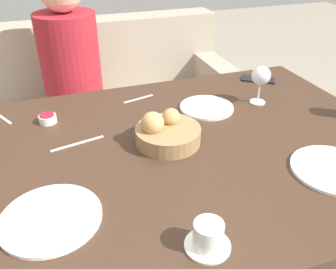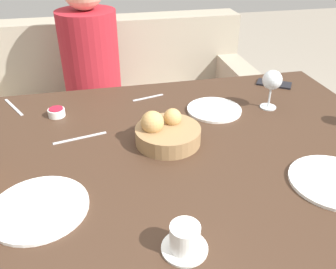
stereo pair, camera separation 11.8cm
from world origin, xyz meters
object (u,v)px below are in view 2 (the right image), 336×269
seated_person (95,96)px  spoon_coffee (149,97)px  knife_silver (14,107)px  couch (114,114)px  coffee_cup (185,239)px  bread_basket (166,132)px  cell_phone (274,84)px  plate_near_right (334,182)px  plate_far_center (214,110)px  fork_silver (80,138)px  wine_glass (272,81)px  plate_near_left (39,208)px  jam_bowl_berry (57,112)px

seated_person → spoon_coffee: seated_person is taller
knife_silver → spoon_coffee: 0.55m
couch → seated_person: seated_person is taller
coffee_cup → spoon_coffee: (0.06, 0.81, -0.03)m
couch → bread_basket: 1.16m
coffee_cup → cell_phone: bearing=52.4°
knife_silver → cell_phone: (1.13, -0.01, 0.00)m
spoon_coffee → plate_near_right: bearing=-58.2°
plate_far_center → knife_silver: plate_far_center is taller
couch → spoon_coffee: couch is taller
bread_basket → plate_far_center: bread_basket is taller
plate_near_right → fork_silver: 0.81m
couch → plate_far_center: bearing=-68.3°
plate_far_center → wine_glass: wine_glass is taller
seated_person → plate_near_right: 1.39m
coffee_cup → plate_near_left: bearing=148.3°
plate_near_left → wine_glass: bearing=26.1°
bread_basket → wine_glass: wine_glass is taller
couch → coffee_cup: (0.06, -1.51, 0.45)m
seated_person → plate_near_left: bearing=-98.3°
seated_person → knife_silver: bearing=-121.8°
jam_bowl_berry → fork_silver: 0.20m
plate_near_right → spoon_coffee: plate_near_right is taller
bread_basket → fork_silver: 0.30m
jam_bowl_berry → coffee_cup: bearing=-66.7°
jam_bowl_berry → knife_silver: bearing=146.9°
coffee_cup → fork_silver: 0.59m
seated_person → knife_silver: (-0.32, -0.52, 0.22)m
seated_person → plate_near_left: seated_person is taller
seated_person → wine_glass: 1.05m
spoon_coffee → fork_silver: bearing=-136.8°
cell_phone → seated_person: bearing=146.9°
jam_bowl_berry → knife_silver: size_ratio=0.38×
couch → plate_near_right: bearing=-68.7°
fork_silver → spoon_coffee: 0.39m
seated_person → spoon_coffee: (0.23, -0.54, 0.22)m
plate_near_right → coffee_cup: bearing=-163.8°
fork_silver → knife_silver: (-0.26, 0.30, 0.00)m
couch → cell_phone: (0.70, -0.68, 0.43)m
wine_glass → fork_silver: wine_glass is taller
wine_glass → plate_far_center: bearing=175.0°
knife_silver → cell_phone: cell_phone is taller
plate_near_right → fork_silver: plate_near_right is taller
plate_near_left → wine_glass: wine_glass is taller
wine_glass → spoon_coffee: wine_glass is taller
seated_person → bread_basket: 0.96m
couch → plate_near_left: size_ratio=6.64×
plate_near_left → plate_near_right: (0.81, -0.07, 0.00)m
couch → seated_person: size_ratio=1.42×
seated_person → coffee_cup: (0.17, -1.36, 0.25)m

